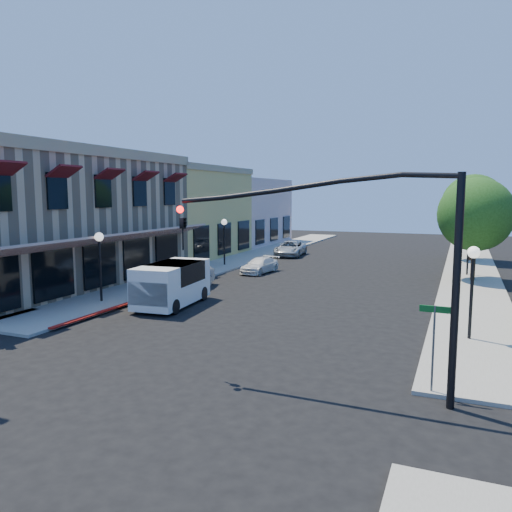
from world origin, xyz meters
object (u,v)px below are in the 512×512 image
at_px(street_tree_b, 473,205).
at_px(parked_car_c, 260,265).
at_px(lamppost_right_far, 469,235).
at_px(parked_car_a, 160,288).
at_px(lamppost_right_near, 473,269).
at_px(street_tree_a, 476,214).
at_px(street_name_sign, 434,335).
at_px(signal_mast_arm, 370,247).
at_px(white_van, 171,282).
at_px(parked_car_d, 290,248).
at_px(parked_car_b, 191,278).
at_px(lamppost_left_near, 100,249).
at_px(lamppost_left_far, 224,230).

relative_size(street_tree_b, parked_car_c, 1.94).
bearing_deg(lamppost_right_far, parked_car_a, -135.90).
height_order(lamppost_right_near, parked_car_a, lamppost_right_near).
relative_size(street_tree_a, street_name_sign, 2.59).
xyz_separation_m(signal_mast_arm, white_van, (-10.80, 7.38, -2.88)).
distance_m(street_tree_a, signal_mast_arm, 20.71).
bearing_deg(parked_car_d, parked_car_b, -96.60).
xyz_separation_m(lamppost_left_near, lamppost_right_far, (17.00, 16.00, 0.00)).
bearing_deg(lamppost_left_near, street_name_sign, -19.93).
relative_size(lamppost_right_near, parked_car_a, 0.92).
relative_size(lamppost_left_near, parked_car_c, 0.99).
distance_m(lamppost_right_far, parked_car_a, 20.58).
distance_m(white_van, parked_car_c, 11.14).
distance_m(lamppost_left_far, parked_car_d, 8.58).
xyz_separation_m(street_tree_b, lamppost_right_near, (-0.30, -24.00, -1.81)).
height_order(street_tree_a, lamppost_right_far, street_tree_a).
xyz_separation_m(signal_mast_arm, lamppost_left_near, (-14.36, 6.50, -1.35)).
xyz_separation_m(street_tree_b, white_van, (-13.74, -23.12, -3.34)).
bearing_deg(white_van, street_tree_a, 43.68).
height_order(white_van, parked_car_b, white_van).
height_order(lamppost_left_near, lamppost_left_far, same).
bearing_deg(signal_mast_arm, street_tree_a, 81.83).
bearing_deg(parked_car_b, parked_car_a, -97.73).
relative_size(lamppost_left_far, parked_car_b, 0.88).
relative_size(street_tree_a, lamppost_left_far, 1.82).
bearing_deg(parked_car_c, lamppost_right_far, 24.46).
relative_size(lamppost_right_near, parked_car_d, 0.75).
distance_m(street_tree_a, lamppost_right_near, 14.08).
bearing_deg(parked_car_d, parked_car_a, -96.43).
bearing_deg(street_tree_b, street_tree_a, -90.00).
relative_size(street_tree_a, parked_car_c, 1.79).
bearing_deg(lamppost_right_far, street_tree_a, -81.47).
height_order(parked_car_a, parked_car_c, parked_car_a).
distance_m(lamppost_right_far, parked_car_d, 15.70).
distance_m(signal_mast_arm, lamppost_right_near, 7.15).
bearing_deg(lamppost_right_near, lamppost_left_near, 180.00).
bearing_deg(lamppost_left_near, lamppost_right_near, 0.00).
bearing_deg(parked_car_b, lamppost_left_near, -122.44).
bearing_deg(lamppost_right_near, signal_mast_arm, -112.12).
xyz_separation_m(street_tree_a, parked_car_d, (-14.69, 7.91, -3.54)).
distance_m(lamppost_left_near, parked_car_c, 12.75).
bearing_deg(white_van, parked_car_c, 89.29).
height_order(street_name_sign, lamppost_left_far, lamppost_left_far).
bearing_deg(parked_car_d, street_tree_b, 2.55).
bearing_deg(parked_car_d, lamppost_left_near, -102.34).
relative_size(street_tree_a, lamppost_right_near, 1.82).
distance_m(lamppost_left_near, parked_car_a, 3.56).
bearing_deg(street_name_sign, lamppost_left_far, 128.94).
bearing_deg(street_tree_b, white_van, -120.72).
xyz_separation_m(lamppost_right_far, white_van, (-13.44, -15.12, -1.53)).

